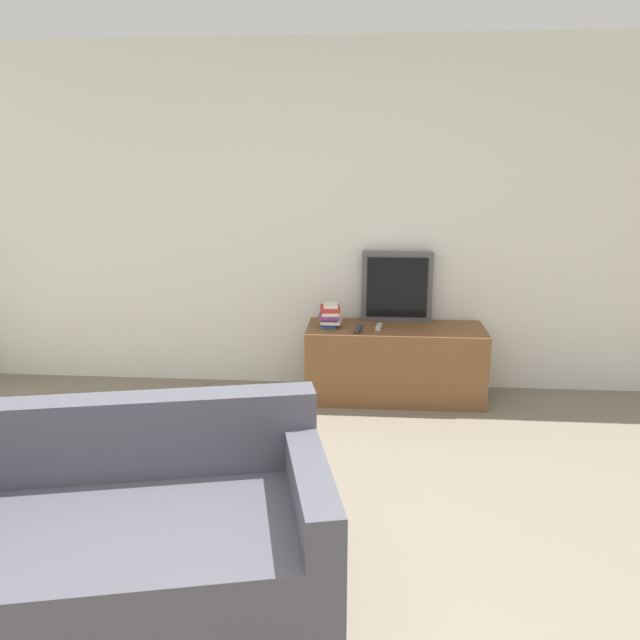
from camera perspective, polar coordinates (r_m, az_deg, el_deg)
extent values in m
cube|color=silver|center=(4.79, 1.03, 9.15)|extent=(9.00, 0.06, 2.60)
cube|color=brown|center=(4.69, 6.83, -3.90)|extent=(1.30, 0.51, 0.55)
cube|color=#4C4C51|center=(4.76, 7.04, 3.07)|extent=(0.53, 0.08, 0.53)
cube|color=black|center=(4.72, 7.06, 2.96)|extent=(0.45, 0.01, 0.45)
cube|color=#474751|center=(2.73, -17.80, -20.54)|extent=(1.79, 1.23, 0.40)
cube|color=#474751|center=(2.86, -17.25, -10.11)|extent=(1.63, 0.52, 0.36)
cube|color=#474751|center=(2.65, -0.97, -18.37)|extent=(0.34, 0.89, 0.60)
cube|color=#23478E|center=(4.61, 0.85, -0.39)|extent=(0.11, 0.16, 0.03)
cube|color=silver|center=(4.60, 1.03, -0.08)|extent=(0.15, 0.19, 0.02)
cube|color=#7A3884|center=(4.60, 0.87, 0.17)|extent=(0.12, 0.17, 0.02)
cube|color=#7A3884|center=(4.59, 0.85, 0.41)|extent=(0.15, 0.19, 0.03)
cube|color=silver|center=(4.57, 0.98, 0.70)|extent=(0.13, 0.19, 0.02)
cube|color=#B72D28|center=(4.58, 0.92, 1.04)|extent=(0.16, 0.20, 0.03)
cube|color=silver|center=(4.57, 0.96, 1.36)|extent=(0.12, 0.18, 0.02)
cube|color=#B7B7B7|center=(4.57, 5.40, -0.62)|extent=(0.05, 0.15, 0.02)
cube|color=#2D2D2D|center=(4.49, 3.51, -0.85)|extent=(0.06, 0.19, 0.02)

